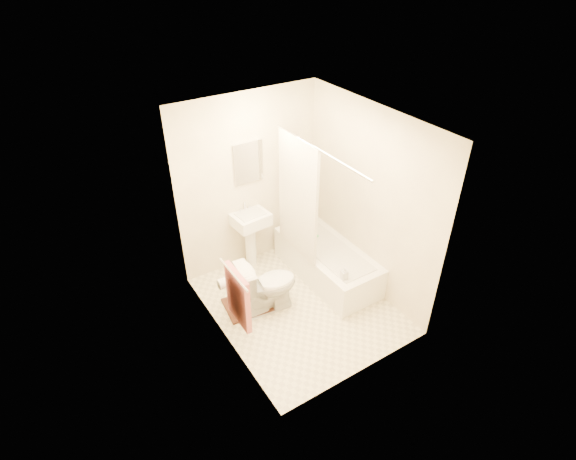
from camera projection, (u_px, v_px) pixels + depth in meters
floor at (299, 305)px, 5.66m from camera, size 2.40×2.40×0.00m
ceiling at (302, 122)px, 4.32m from camera, size 2.40×2.40×0.00m
wall_back at (249, 183)px, 5.83m from camera, size 2.00×0.02×2.40m
wall_left at (218, 255)px, 4.55m from camera, size 0.02×2.40×2.40m
wall_right at (369, 201)px, 5.44m from camera, size 0.02×2.40×2.40m
mirror at (248, 162)px, 5.65m from camera, size 0.40×0.03×0.55m
curtain_rod at (319, 150)px, 4.75m from camera, size 0.03×1.70×0.03m
shower_curtain at (298, 198)px, 5.47m from camera, size 0.04×0.80×1.55m
towel_bar at (233, 274)px, 4.45m from camera, size 0.02×0.60×0.02m
towel at (238, 297)px, 4.64m from camera, size 0.06×0.45×0.66m
toilet_paper at (223, 283)px, 4.94m from camera, size 0.11×0.12×0.12m
toilet at (267, 285)px, 5.42m from camera, size 0.78×0.48×0.73m
sink at (251, 237)px, 6.12m from camera, size 0.50×0.41×0.91m
bathtub at (327, 262)px, 6.04m from camera, size 0.69×1.59×0.45m
bath_mat at (251, 304)px, 5.67m from camera, size 0.70×0.56×0.02m
soap_bottle at (344, 273)px, 5.35m from camera, size 0.09×0.09×0.17m
scrub_brush at (313, 234)px, 6.16m from camera, size 0.06×0.18×0.04m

